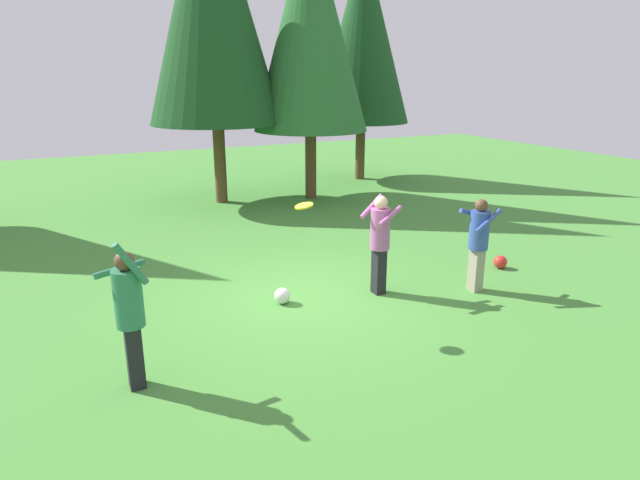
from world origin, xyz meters
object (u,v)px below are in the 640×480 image
(ball_red, at_px, (500,262))
(tree_right, at_px, (310,24))
(frisbee, at_px, (304,206))
(ball_white, at_px, (282,296))
(person_catcher, at_px, (380,236))
(tree_far_right, at_px, (363,34))
(person_bystander, at_px, (479,237))
(person_thrower, at_px, (129,308))

(ball_red, xyz_separation_m, tree_right, (-0.63, 7.51, 4.93))
(frisbee, xyz_separation_m, ball_white, (0.02, 0.97, -1.77))
(frisbee, bearing_deg, person_catcher, 20.67)
(person_catcher, xyz_separation_m, tree_far_right, (5.22, 9.66, 3.94))
(person_bystander, height_order, ball_white, person_bystander)
(person_catcher, bearing_deg, frisbee, -0.00)
(person_thrower, height_order, person_bystander, person_thrower)
(tree_far_right, bearing_deg, tree_right, -144.48)
(tree_right, bearing_deg, frisbee, -115.83)
(person_catcher, relative_size, frisbee, 6.04)
(ball_red, bearing_deg, person_bystander, -151.58)
(ball_white, bearing_deg, tree_right, 61.37)
(person_thrower, relative_size, frisbee, 6.70)
(person_thrower, distance_m, ball_white, 3.18)
(person_bystander, relative_size, tree_right, 0.21)
(person_thrower, distance_m, tree_far_right, 15.02)
(person_catcher, distance_m, ball_white, 1.96)
(ball_white, relative_size, tree_right, 0.03)
(frisbee, relative_size, ball_white, 1.06)
(person_thrower, relative_size, tree_right, 0.24)
(person_catcher, bearing_deg, ball_white, -31.39)
(frisbee, height_order, tree_right, tree_right)
(person_catcher, bearing_deg, ball_red, 159.74)
(ball_red, relative_size, tree_right, 0.03)
(frisbee, bearing_deg, ball_white, 88.54)
(ball_red, bearing_deg, ball_white, 176.23)
(ball_white, bearing_deg, ball_red, -3.77)
(person_thrower, xyz_separation_m, ball_red, (7.17, 1.28, -0.93))
(person_thrower, xyz_separation_m, person_bystander, (5.91, 0.61, -0.07))
(ball_white, height_order, tree_far_right, tree_far_right)
(frisbee, bearing_deg, person_thrower, -166.63)
(person_thrower, xyz_separation_m, tree_right, (6.53, 8.79, 4.01))
(ball_red, xyz_separation_m, ball_white, (-4.57, 0.30, 0.01))
(tree_right, bearing_deg, ball_red, -85.19)
(ball_white, height_order, tree_right, tree_right)
(frisbee, xyz_separation_m, tree_far_right, (6.95, 10.31, 3.09))
(person_thrower, relative_size, ball_red, 7.40)
(ball_red, bearing_deg, tree_right, 94.81)
(ball_red, relative_size, tree_far_right, 0.03)
(person_catcher, xyz_separation_m, ball_white, (-1.70, 0.32, -0.91))
(person_catcher, xyz_separation_m, tree_right, (2.23, 7.53, 4.02))
(person_thrower, bearing_deg, tree_right, 40.01)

